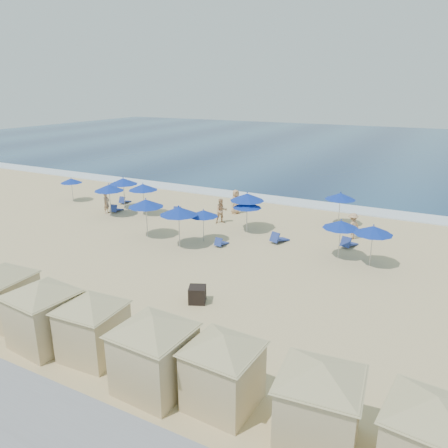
{
  "coord_description": "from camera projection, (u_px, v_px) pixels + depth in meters",
  "views": [
    {
      "loc": [
        12.97,
        -19.24,
        9.55
      ],
      "look_at": [
        1.12,
        3.0,
        1.55
      ],
      "focal_mm": 35.0,
      "sensor_mm": 36.0,
      "label": 1
    }
  ],
  "objects": [
    {
      "name": "ground",
      "position": [
        182.0,
        261.0,
        24.89
      ],
      "size": [
        160.0,
        160.0,
        0.0
      ],
      "primitive_type": "plane",
      "color": "#D0B984",
      "rests_on": "ground"
    },
    {
      "name": "ocean",
      "position": [
        368.0,
        147.0,
        71.15
      ],
      "size": [
        160.0,
        80.0,
        0.06
      ],
      "primitive_type": "cube",
      "color": "#0E284E",
      "rests_on": "ground"
    },
    {
      "name": "surf_line",
      "position": [
        280.0,
        200.0,
        37.92
      ],
      "size": [
        160.0,
        2.5,
        0.08
      ],
      "primitive_type": "cube",
      "color": "white",
      "rests_on": "ground"
    },
    {
      "name": "trash_bin",
      "position": [
        197.0,
        295.0,
        20.07
      ],
      "size": [
        1.01,
        1.01,
        0.76
      ],
      "primitive_type": "cube",
      "rotation": [
        0.0,
        0.0,
        0.43
      ],
      "color": "black",
      "rests_on": "ground"
    },
    {
      "name": "cabana_0",
      "position": [
        3.0,
        286.0,
        18.12
      ],
      "size": [
        4.48,
        4.48,
        2.82
      ],
      "color": "#CFBA8D",
      "rests_on": "ground"
    },
    {
      "name": "cabana_1",
      "position": [
        42.0,
        305.0,
        16.42
      ],
      "size": [
        4.62,
        4.62,
        2.91
      ],
      "color": "#CFBA8D",
      "rests_on": "ground"
    },
    {
      "name": "cabana_2",
      "position": [
        92.0,
        318.0,
        15.73
      ],
      "size": [
        4.32,
        4.32,
        2.72
      ],
      "color": "#CFBA8D",
      "rests_on": "ground"
    },
    {
      "name": "cabana_3",
      "position": [
        154.0,
        343.0,
        13.96
      ],
      "size": [
        4.71,
        4.71,
        2.96
      ],
      "color": "#CFBA8D",
      "rests_on": "ground"
    },
    {
      "name": "cabana_4",
      "position": [
        223.0,
        361.0,
        13.27
      ],
      "size": [
        4.36,
        4.36,
        2.74
      ],
      "color": "#CFBA8D",
      "rests_on": "ground"
    },
    {
      "name": "cabana_5",
      "position": [
        320.0,
        393.0,
        11.77
      ],
      "size": [
        4.55,
        4.55,
        2.87
      ],
      "color": "#CFBA8D",
      "rests_on": "ground"
    },
    {
      "name": "cabana_6",
      "position": [
        432.0,
        429.0,
        10.56
      ],
      "size": [
        4.47,
        4.47,
        2.82
      ],
      "color": "#CFBA8D",
      "rests_on": "ground"
    },
    {
      "name": "umbrella_0",
      "position": [
        71.0,
        181.0,
        37.33
      ],
      "size": [
        1.82,
        1.82,
        2.08
      ],
      "color": "#A5A8AD",
      "rests_on": "ground"
    },
    {
      "name": "umbrella_1",
      "position": [
        109.0,
        188.0,
        32.92
      ],
      "size": [
        2.23,
        2.23,
        2.54
      ],
      "color": "#A5A8AD",
      "rests_on": "ground"
    },
    {
      "name": "umbrella_2",
      "position": [
        123.0,
        181.0,
        34.92
      ],
      "size": [
        2.29,
        2.29,
        2.6
      ],
      "color": "#A5A8AD",
      "rests_on": "ground"
    },
    {
      "name": "umbrella_3",
      "position": [
        146.0,
        203.0,
        28.28
      ],
      "size": [
        2.32,
        2.32,
        2.64
      ],
      "color": "#A5A8AD",
      "rests_on": "ground"
    },
    {
      "name": "umbrella_4",
      "position": [
        143.0,
        187.0,
        33.2
      ],
      "size": [
        2.22,
        2.22,
        2.53
      ],
      "color": "#A5A8AD",
      "rests_on": "ground"
    },
    {
      "name": "umbrella_5",
      "position": [
        203.0,
        213.0,
        27.53
      ],
      "size": [
        1.9,
        1.9,
        2.16
      ],
      "color": "#A5A8AD",
      "rests_on": "ground"
    },
    {
      "name": "umbrella_6",
      "position": [
        179.0,
        211.0,
        26.47
      ],
      "size": [
        2.34,
        2.34,
        2.66
      ],
      "color": "#A5A8AD",
      "rests_on": "ground"
    },
    {
      "name": "umbrella_7",
      "position": [
        247.0,
        197.0,
        29.65
      ],
      "size": [
        2.36,
        2.36,
        2.69
      ],
      "color": "#A5A8AD",
      "rests_on": "ground"
    },
    {
      "name": "umbrella_8",
      "position": [
        247.0,
        205.0,
        29.25
      ],
      "size": [
        1.96,
        1.96,
        2.23
      ],
      "color": "#A5A8AD",
      "rests_on": "ground"
    },
    {
      "name": "umbrella_9",
      "position": [
        340.0,
        196.0,
        30.7
      ],
      "size": [
        2.16,
        2.16,
        2.46
      ],
      "color": "#A5A8AD",
      "rests_on": "ground"
    },
    {
      "name": "umbrella_10",
      "position": [
        373.0,
        230.0,
        23.62
      ],
      "size": [
        2.12,
        2.12,
        2.42
      ],
      "color": "#A5A8AD",
      "rests_on": "ground"
    },
    {
      "name": "umbrella_11",
      "position": [
        341.0,
        224.0,
        24.74
      ],
      "size": [
        2.07,
        2.07,
        2.36
      ],
      "color": "#A5A8AD",
      "rests_on": "ground"
    },
    {
      "name": "beach_chair_0",
      "position": [
        124.0,
        201.0,
        37.06
      ],
      "size": [
        0.67,
        1.25,
        0.66
      ],
      "color": "navy",
      "rests_on": "ground"
    },
    {
      "name": "beach_chair_1",
      "position": [
        116.0,
        209.0,
        34.5
      ],
      "size": [
        0.77,
        1.32,
        0.68
      ],
      "color": "navy",
      "rests_on": "ground"
    },
    {
      "name": "beach_chair_2",
      "position": [
        178.0,
        211.0,
        33.85
      ],
      "size": [
        1.0,
        1.44,
        0.73
      ],
      "color": "navy",
      "rests_on": "ground"
    },
    {
      "name": "beach_chair_3",
      "position": [
        221.0,
        243.0,
        27.2
      ],
      "size": [
        0.54,
        1.13,
        0.61
      ],
      "color": "navy",
      "rests_on": "ground"
    },
    {
      "name": "beach_chair_4",
      "position": [
        278.0,
        238.0,
        27.79
      ],
      "size": [
        1.02,
        1.5,
        0.76
      ],
      "color": "navy",
      "rests_on": "ground"
    },
    {
      "name": "beach_chair_5",
      "position": [
        348.0,
        243.0,
        26.98
      ],
      "size": [
        0.93,
        1.48,
        0.76
      ],
      "color": "navy",
      "rests_on": "ground"
    },
    {
      "name": "beachgoer_0",
      "position": [
        106.0,
        203.0,
        34.07
      ],
      "size": [
        0.43,
        0.62,
        1.63
      ],
      "primitive_type": "imported",
      "rotation": [
        0.0,
        0.0,
        1.65
      ],
      "color": "tan",
      "rests_on": "ground"
    },
    {
      "name": "beachgoer_1",
      "position": [
        221.0,
        211.0,
        31.58
      ],
      "size": [
        1.11,
        1.1,
        1.8
      ],
      "primitive_type": "imported",
      "rotation": [
        0.0,
        0.0,
        0.75
      ],
      "color": "tan",
      "rests_on": "ground"
    },
    {
      "name": "beachgoer_2",
      "position": [
        353.0,
        226.0,
        28.24
      ],
      "size": [
        1.13,
        1.3,
        1.75
      ],
      "primitive_type": "imported",
      "rotation": [
        0.0,
        0.0,
        4.19
      ],
      "color": "tan",
      "rests_on": "ground"
    },
    {
      "name": "beachgoer_3",
      "position": [
        236.0,
        202.0,
        33.93
      ],
      "size": [
        0.96,
        1.1,
        1.89
      ],
      "primitive_type": "imported",
      "rotation": [
        0.0,
        0.0,
        1.09
      ],
      "color": "tan",
      "rests_on": "ground"
    }
  ]
}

